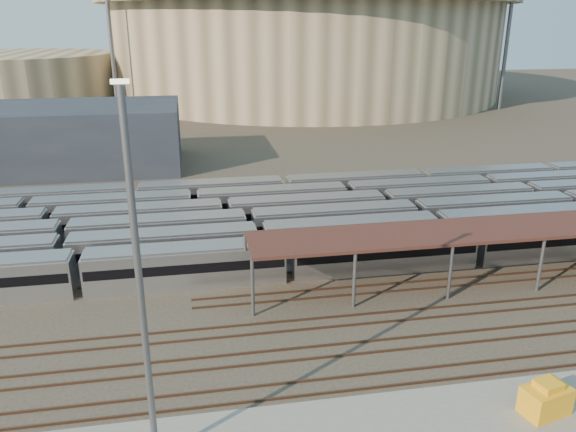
# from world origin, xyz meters

# --- Properties ---
(ground) EXTENTS (420.00, 420.00, 0.00)m
(ground) POSITION_xyz_m (0.00, 0.00, 0.00)
(ground) COLOR #383026
(ground) RESTS_ON ground
(subway_trains) EXTENTS (127.42, 23.90, 3.60)m
(subway_trains) POSITION_xyz_m (-3.23, 18.50, 1.80)
(subway_trains) COLOR silver
(subway_trains) RESTS_ON ground
(inspection_shed) EXTENTS (60.30, 6.00, 5.30)m
(inspection_shed) POSITION_xyz_m (22.00, 4.00, 4.98)
(inspection_shed) COLOR #5B5B60
(inspection_shed) RESTS_ON ground
(empty_tracks) EXTENTS (170.00, 9.62, 0.18)m
(empty_tracks) POSITION_xyz_m (0.00, -5.00, 0.09)
(empty_tracks) COLOR #4C3323
(empty_tracks) RESTS_ON ground
(stadium) EXTENTS (124.00, 124.00, 32.50)m
(stadium) POSITION_xyz_m (25.00, 140.00, 16.47)
(stadium) COLOR tan
(stadium) RESTS_ON ground
(secondary_arena) EXTENTS (56.00, 56.00, 14.00)m
(secondary_arena) POSITION_xyz_m (-60.00, 130.00, 7.00)
(secondary_arena) COLOR tan
(secondary_arena) RESTS_ON ground
(service_building) EXTENTS (42.00, 20.00, 10.00)m
(service_building) POSITION_xyz_m (-35.00, 55.00, 5.00)
(service_building) COLOR #1E232D
(service_building) RESTS_ON ground
(floodlight_0) EXTENTS (4.00, 1.00, 38.40)m
(floodlight_0) POSITION_xyz_m (-30.00, 110.00, 20.65)
(floodlight_0) COLOR #5B5B60
(floodlight_0) RESTS_ON ground
(floodlight_2) EXTENTS (4.00, 1.00, 38.40)m
(floodlight_2) POSITION_xyz_m (70.00, 100.00, 20.65)
(floodlight_2) COLOR #5B5B60
(floodlight_2) RESTS_ON ground
(floodlight_3) EXTENTS (4.00, 1.00, 38.40)m
(floodlight_3) POSITION_xyz_m (-10.00, 160.00, 20.65)
(floodlight_3) COLOR #5B5B60
(floodlight_3) RESTS_ON ground
(yard_light_pole) EXTENTS (0.81, 0.36, 20.54)m
(yard_light_pole) POSITION_xyz_m (-15.17, -13.78, 10.55)
(yard_light_pole) COLOR #5B5B60
(yard_light_pole) RESTS_ON apron
(yellow_equipment) EXTENTS (3.21, 2.43, 1.79)m
(yellow_equipment) POSITION_xyz_m (8.25, -14.09, 1.09)
(yellow_equipment) COLOR orange
(yellow_equipment) RESTS_ON apron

